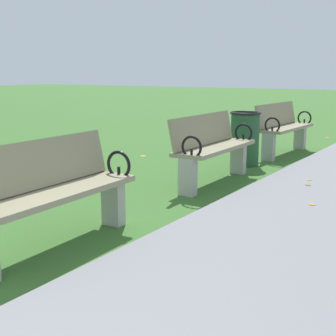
# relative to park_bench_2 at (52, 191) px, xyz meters

# --- Properties ---
(park_bench_2) EXTENTS (0.52, 1.61, 0.90)m
(park_bench_2) POSITION_rel_park_bench_2_xyz_m (0.00, 0.00, 0.00)
(park_bench_2) COLOR gray
(park_bench_2) RESTS_ON ground
(park_bench_3) EXTENTS (0.50, 1.61, 0.90)m
(park_bench_3) POSITION_rel_park_bench_2_xyz_m (-0.00, 2.81, 0.00)
(park_bench_3) COLOR gray
(park_bench_3) RESTS_ON ground
(park_bench_4) EXTENTS (0.53, 1.62, 0.90)m
(park_bench_4) POSITION_rel_park_bench_2_xyz_m (0.00, 5.50, 0.00)
(park_bench_4) COLOR gray
(park_bench_4) RESTS_ON ground
(trash_bin) EXTENTS (0.48, 0.48, 0.84)m
(trash_bin) POSITION_rel_park_bench_2_xyz_m (-0.15, 4.19, -0.06)
(trash_bin) COLOR #234C2D
(trash_bin) RESTS_ON ground
(scattered_leaves) EXTENTS (5.23, 13.12, 0.02)m
(scattered_leaves) POSITION_rel_park_bench_2_xyz_m (0.30, 1.07, -0.48)
(scattered_leaves) COLOR #93511E
(scattered_leaves) RESTS_ON ground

